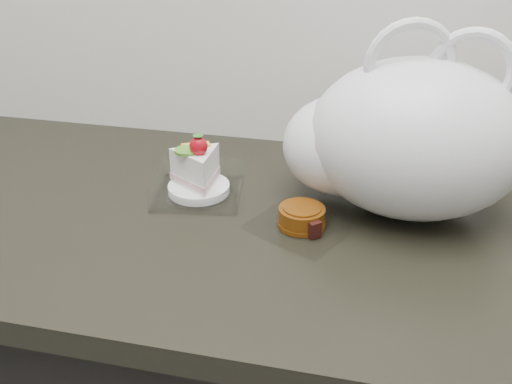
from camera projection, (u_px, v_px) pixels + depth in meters
name	position (u px, v px, depth m)	size (l,w,h in m)	color
cake_tray	(198.00, 178.00, 0.97)	(0.17, 0.17, 0.11)	white
mooncake_wrap	(302.00, 219.00, 0.88)	(0.19, 0.19, 0.03)	white
plastic_bag	(401.00, 139.00, 0.88)	(0.39, 0.29, 0.31)	white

